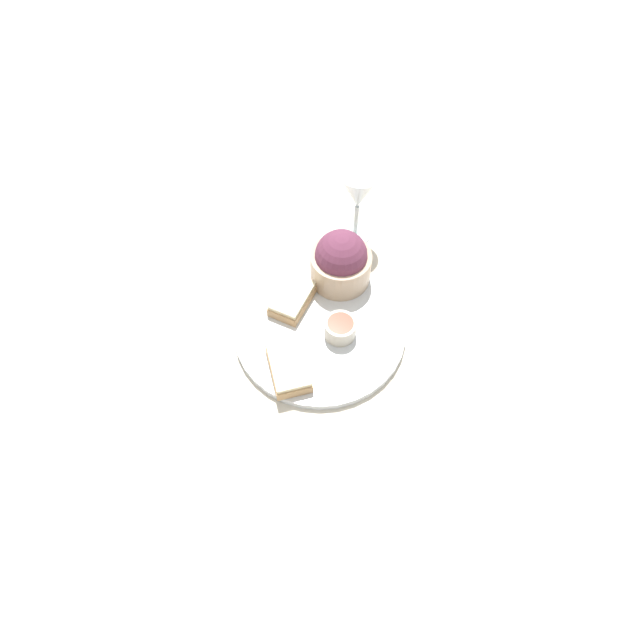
{
  "coord_description": "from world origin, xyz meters",
  "views": [
    {
      "loc": [
        -0.41,
        -0.17,
        0.72
      ],
      "look_at": [
        0.0,
        0.0,
        0.03
      ],
      "focal_mm": 28.0,
      "sensor_mm": 36.0,
      "label": 1
    }
  ],
  "objects_px": {
    "salad_bowl": "(341,261)",
    "cheese_toast_near": "(289,368)",
    "sauce_ramekin": "(340,329)",
    "wine_glass": "(358,193)",
    "cheese_toast_far": "(293,299)"
  },
  "relations": [
    {
      "from": "wine_glass",
      "to": "salad_bowl",
      "type": "bearing_deg",
      "value": -172.17
    },
    {
      "from": "sauce_ramekin",
      "to": "cheese_toast_near",
      "type": "height_order",
      "value": "sauce_ramekin"
    },
    {
      "from": "cheese_toast_near",
      "to": "salad_bowl",
      "type": "bearing_deg",
      "value": -1.14
    },
    {
      "from": "sauce_ramekin",
      "to": "cheese_toast_far",
      "type": "distance_m",
      "value": 0.1
    },
    {
      "from": "salad_bowl",
      "to": "cheese_toast_near",
      "type": "bearing_deg",
      "value": 178.86
    },
    {
      "from": "salad_bowl",
      "to": "cheese_toast_far",
      "type": "height_order",
      "value": "salad_bowl"
    },
    {
      "from": "sauce_ramekin",
      "to": "wine_glass",
      "type": "xyz_separation_m",
      "value": [
        0.23,
        0.06,
        0.07
      ]
    },
    {
      "from": "cheese_toast_near",
      "to": "cheese_toast_far",
      "type": "height_order",
      "value": "same"
    },
    {
      "from": "cheese_toast_far",
      "to": "wine_glass",
      "type": "distance_m",
      "value": 0.22
    },
    {
      "from": "cheese_toast_near",
      "to": "sauce_ramekin",
      "type": "bearing_deg",
      "value": -27.04
    },
    {
      "from": "cheese_toast_far",
      "to": "cheese_toast_near",
      "type": "bearing_deg",
      "value": -157.8
    },
    {
      "from": "cheese_toast_near",
      "to": "wine_glass",
      "type": "xyz_separation_m",
      "value": [
        0.33,
        0.01,
        0.08
      ]
    },
    {
      "from": "sauce_ramekin",
      "to": "cheese_toast_near",
      "type": "distance_m",
      "value": 0.11
    },
    {
      "from": "salad_bowl",
      "to": "wine_glass",
      "type": "xyz_separation_m",
      "value": [
        0.12,
        0.02,
        0.05
      ]
    },
    {
      "from": "salad_bowl",
      "to": "cheese_toast_near",
      "type": "relative_size",
      "value": 0.99
    }
  ]
}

